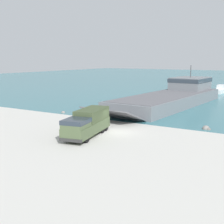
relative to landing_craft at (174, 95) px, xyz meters
The scene contains 10 objects.
ground_plane 24.17m from the landing_craft, 84.71° to the right, with size 240.00×240.00×0.00m, color #B7B5AD.
landing_craft is the anchor object (origin of this frame).
military_truck 27.34m from the landing_craft, 89.09° to the right, with size 3.97×8.30×2.79m.
soldier_on_ramp 27.35m from the landing_craft, 94.60° to the right, with size 0.44×0.50×1.66m.
moored_boat_a 24.48m from the landing_craft, 83.04° to the left, with size 1.96×8.84×1.93m.
mooring_bollard 21.18m from the landing_craft, 102.82° to the right, with size 0.31×0.31×0.69m.
shoreline_rock_a 20.34m from the landing_craft, 58.84° to the right, with size 0.89×0.89×0.89m, color gray.
shoreline_rock_b 20.61m from the landing_craft, 58.31° to the right, with size 0.57×0.57×0.57m, color #66605B.
shoreline_rock_c 19.21m from the landing_craft, 109.83° to the right, with size 1.00×1.00×1.00m, color gray.
shoreline_rock_d 20.99m from the landing_craft, 121.85° to the right, with size 0.61×0.61×0.61m, color gray.
Camera 1 is at (17.61, -29.81, 8.35)m, focal length 50.00 mm.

